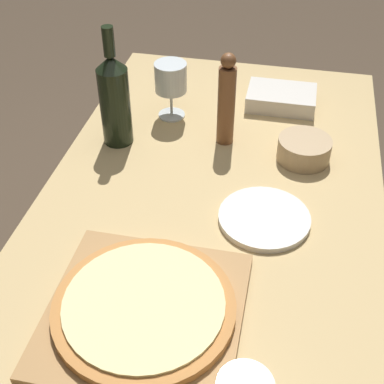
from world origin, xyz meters
TOP-DOWN VIEW (x-y plane):
  - dining_table at (0.00, 0.00)m, footprint 0.79×1.48m
  - cutting_board at (-0.06, -0.30)m, footprint 0.35×0.35m
  - pizza at (-0.06, -0.30)m, footprint 0.33×0.33m
  - wine_bottle at (-0.28, 0.23)m, footprint 0.08×0.08m
  - pepper_mill at (-0.01, 0.29)m, footprint 0.04×0.04m
  - wine_glass at (-0.17, 0.38)m, footprint 0.09×0.09m
  - small_bowl at (0.20, 0.25)m, footprint 0.13×0.13m
  - dinner_plate at (0.13, -0.00)m, footprint 0.20×0.20m
  - food_container at (0.12, 0.50)m, footprint 0.19×0.13m

SIDE VIEW (x-z plane):
  - dining_table at x=0.00m, z-range 0.27..1.01m
  - dinner_plate at x=0.13m, z-range 0.74..0.75m
  - cutting_board at x=-0.06m, z-range 0.74..0.75m
  - food_container at x=0.12m, z-range 0.74..0.78m
  - small_bowl at x=0.20m, z-range 0.74..0.79m
  - pizza at x=-0.06m, z-range 0.75..0.78m
  - wine_glass at x=-0.17m, z-range 0.77..0.93m
  - pepper_mill at x=-0.01m, z-range 0.73..0.98m
  - wine_bottle at x=-0.28m, z-range 0.71..1.02m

